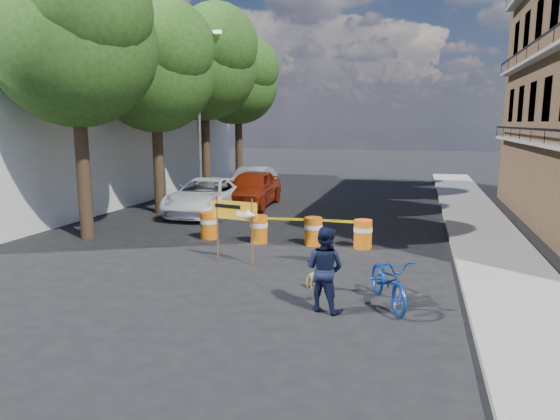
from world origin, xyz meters
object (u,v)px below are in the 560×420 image
Objects in this scene: barrel_mid_left at (259,229)px; detour_sign at (240,216)px; barrel_far_left at (209,225)px; bicycle at (389,257)px; sedan_red at (252,188)px; barrel_far_right at (363,233)px; pedestrian at (324,269)px; sedan_silver at (252,181)px; suv_white at (206,196)px; dog at (318,279)px; barrel_mid_right at (313,231)px.

detour_sign is at bearing -84.21° from barrel_mid_left.
barrel_far_left is 0.43× the size of bicycle.
detour_sign is 0.37× the size of sedan_red.
barrel_far_right is 0.18× the size of sedan_red.
sedan_silver is at bearing -48.49° from pedestrian.
pedestrian is at bearing -174.70° from bicycle.
suv_white is at bearing 130.37° from barrel_mid_left.
bicycle reaches higher than barrel_mid_left.
pedestrian is 0.40× the size of sedan_silver.
barrel_mid_left is 0.49× the size of detour_sign.
sedan_silver is at bearing 28.90° from dog.
barrel_mid_right is at bearing 71.25° from detour_sign.
barrel_far_left is at bearing 176.70° from barrel_mid_left.
barrel_far_left is at bearing -178.82° from barrel_mid_right.
pedestrian reaches higher than dog.
sedan_red is (-5.62, 12.02, -0.05)m from pedestrian.
pedestrian is at bearing -47.58° from barrel_far_left.
suv_white is at bearing 114.58° from barrel_far_left.
dog is at bearing -55.30° from pedestrian.
barrel_far_left is at bearing 52.41° from dog.
barrel_mid_right is (3.57, 0.07, 0.00)m from barrel_far_left.
detour_sign is 13.75m from sedan_silver.
sedan_red reaches higher than barrel_far_left.
barrel_mid_right is at bearing -59.94° from sedan_red.
barrel_far_right is 12.70m from sedan_silver.
barrel_mid_right is at bearing 1.18° from barrel_far_left.
barrel_far_left is 1.00× the size of barrel_mid_right.
dog is at bearing 139.41° from bicycle.
bicycle reaches higher than pedestrian.
sedan_red reaches higher than barrel_mid_right.
sedan_red reaches higher than barrel_far_right.
barrel_mid_left is 4.93m from dog.
barrel_mid_left is at bearing 110.97° from bicycle.
sedan_red is (-5.84, 6.56, 0.37)m from barrel_far_right.
pedestrian is at bearing -92.27° from barrel_far_right.
pedestrian reaches higher than barrel_far_left.
bicycle is at bearing -16.33° from detour_sign.
suv_white reaches higher than barrel_mid_right.
barrel_far_right is at bearing -2.75° from dog.
dog is at bearing -56.41° from suv_white.
detour_sign is 0.34× the size of suv_white.
bicycle is 0.47× the size of sedan_silver.
barrel_mid_right is 5.49m from bicycle.
barrel_mid_right and barrel_far_right have the same top height.
barrel_mid_left is at bearing 107.06° from detour_sign.
barrel_mid_right is at bearing 18.11° from dog.
barrel_far_right is at bearing -74.20° from pedestrian.
detour_sign is at bearing -51.19° from barrel_far_left.
barrel_far_right is (5.14, 0.07, 0.00)m from barrel_far_left.
sedan_silver reaches higher than barrel_far_left.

